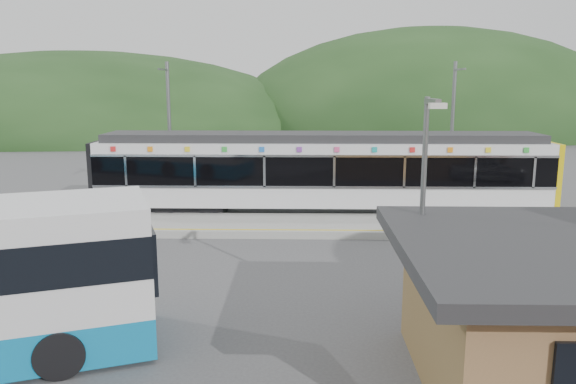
{
  "coord_description": "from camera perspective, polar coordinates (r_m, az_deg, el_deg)",
  "views": [
    {
      "loc": [
        -0.46,
        -19.29,
        5.92
      ],
      "look_at": [
        -0.92,
        1.0,
        2.01
      ],
      "focal_mm": 35.0,
      "sensor_mm": 36.0,
      "label": 1
    }
  ],
  "objects": [
    {
      "name": "catenary_mast_east",
      "position": [
        28.92,
        16.33,
        5.97
      ],
      "size": [
        0.18,
        1.8,
        7.0
      ],
      "color": "slate",
      "rests_on": "ground"
    },
    {
      "name": "platform",
      "position": [
        23.32,
        2.39,
        -3.43
      ],
      "size": [
        26.0,
        3.2,
        0.3
      ],
      "primitive_type": "cube",
      "color": "#9E9E99",
      "rests_on": "ground"
    },
    {
      "name": "train",
      "position": [
        25.6,
        3.44,
        2.23
      ],
      "size": [
        20.44,
        3.01,
        3.74
      ],
      "color": "black",
      "rests_on": "ground"
    },
    {
      "name": "hills",
      "position": [
        26.14,
        16.01,
        -2.61
      ],
      "size": [
        146.0,
        149.0,
        26.0
      ],
      "color": "#1E3D19",
      "rests_on": "ground"
    },
    {
      "name": "catenary_mast_west",
      "position": [
        28.7,
        -11.96,
        6.14
      ],
      "size": [
        0.18,
        1.8,
        7.0
      ],
      "color": "slate",
      "rests_on": "ground"
    },
    {
      "name": "yellow_line",
      "position": [
        22.02,
        2.45,
        -3.87
      ],
      "size": [
        26.0,
        0.1,
        0.01
      ],
      "primitive_type": "cube",
      "color": "yellow",
      "rests_on": "platform"
    },
    {
      "name": "lamp_post",
      "position": [
        12.98,
        13.64,
        -0.67
      ],
      "size": [
        0.36,
        1.0,
        5.65
      ],
      "rotation": [
        0.0,
        0.0,
        0.04
      ],
      "color": "slate",
      "rests_on": "ground"
    },
    {
      "name": "ground",
      "position": [
        20.18,
        2.55,
        -6.16
      ],
      "size": [
        120.0,
        120.0,
        0.0
      ],
      "primitive_type": "plane",
      "color": "#4C4C4F",
      "rests_on": "ground"
    }
  ]
}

